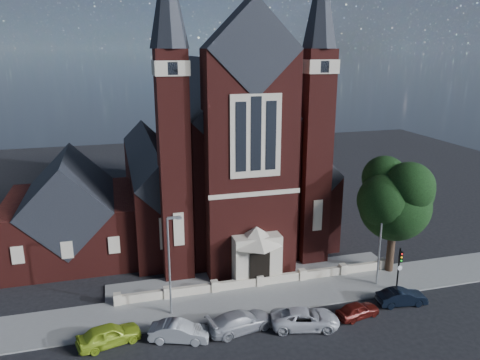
% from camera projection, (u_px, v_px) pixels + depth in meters
% --- Properties ---
extents(ground, '(120.00, 120.00, 0.00)m').
position_uv_depth(ground, '(235.00, 248.00, 48.72)').
color(ground, black).
rests_on(ground, ground).
extents(pavement_strip, '(60.00, 5.00, 0.12)m').
position_uv_depth(pavement_strip, '(267.00, 297.00, 38.98)').
color(pavement_strip, slate).
rests_on(pavement_strip, ground).
extents(forecourt_paving, '(26.00, 3.00, 0.14)m').
position_uv_depth(forecourt_paving, '(253.00, 276.00, 42.69)').
color(forecourt_paving, slate).
rests_on(forecourt_paving, ground).
extents(forecourt_wall, '(24.00, 0.40, 0.90)m').
position_uv_depth(forecourt_wall, '(259.00, 286.00, 40.83)').
color(forecourt_wall, beige).
rests_on(forecourt_wall, ground).
extents(church, '(20.01, 34.90, 29.20)m').
position_uv_depth(church, '(217.00, 155.00, 53.86)').
color(church, '#4B1714').
rests_on(church, ground).
extents(parish_hall, '(12.00, 12.20, 10.24)m').
position_uv_depth(parish_hall, '(71.00, 216.00, 46.31)').
color(parish_hall, '#4B1714').
rests_on(parish_hall, ground).
extents(street_tree, '(6.40, 6.60, 10.70)m').
position_uv_depth(street_tree, '(398.00, 201.00, 41.43)').
color(street_tree, black).
rests_on(street_tree, ground).
extents(street_lamp_left, '(1.16, 0.22, 8.09)m').
position_uv_depth(street_lamp_left, '(170.00, 261.00, 35.24)').
color(street_lamp_left, gray).
rests_on(street_lamp_left, ground).
extents(street_lamp_right, '(1.16, 0.22, 8.09)m').
position_uv_depth(street_lamp_right, '(382.00, 236.00, 39.85)').
color(street_lamp_right, gray).
rests_on(street_lamp_right, ground).
extents(traffic_signal, '(0.28, 0.42, 4.00)m').
position_uv_depth(traffic_signal, '(399.00, 264.00, 39.17)').
color(traffic_signal, black).
rests_on(traffic_signal, ground).
extents(car_lime_van, '(4.73, 2.84, 1.51)m').
position_uv_depth(car_lime_van, '(109.00, 335.00, 32.63)').
color(car_lime_van, '#9BB925').
rests_on(car_lime_van, ground).
extents(car_silver_a, '(4.50, 2.76, 1.40)m').
position_uv_depth(car_silver_a, '(179.00, 332.00, 33.07)').
color(car_silver_a, '#9A9EA1').
rests_on(car_silver_a, ground).
extents(car_silver_b, '(5.32, 2.98, 1.46)m').
position_uv_depth(car_silver_b, '(240.00, 321.00, 34.27)').
color(car_silver_b, '#A2A4A9').
rests_on(car_silver_b, ground).
extents(car_white_suv, '(5.50, 3.46, 1.42)m').
position_uv_depth(car_white_suv, '(305.00, 318.00, 34.66)').
color(car_white_suv, silver).
rests_on(car_white_suv, ground).
extents(car_dark_red, '(3.79, 2.13, 1.22)m').
position_uv_depth(car_dark_red, '(357.00, 310.00, 35.97)').
color(car_dark_red, '#56130E').
rests_on(car_dark_red, ground).
extents(car_navy, '(4.14, 1.84, 1.32)m').
position_uv_depth(car_navy, '(402.00, 297.00, 37.74)').
color(car_navy, black).
rests_on(car_navy, ground).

